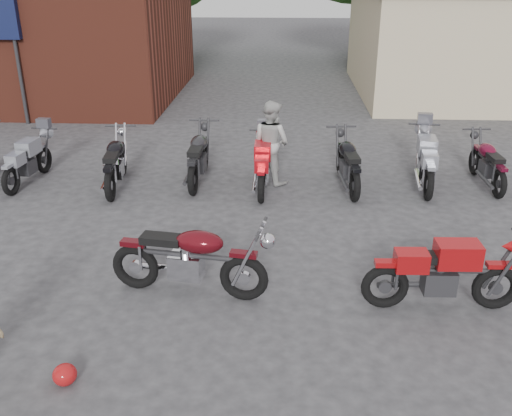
{
  "coord_description": "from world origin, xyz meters",
  "views": [
    {
      "loc": [
        0.81,
        -6.1,
        4.37
      ],
      "look_at": [
        0.41,
        1.92,
        0.9
      ],
      "focal_mm": 40.0,
      "sensor_mm": 36.0,
      "label": 1
    }
  ],
  "objects_px": {
    "sportbike": "(446,270)",
    "row_bike_7": "(488,160)",
    "person_light": "(271,142)",
    "row_bike_6": "(426,158)",
    "helmet": "(65,375)",
    "vintage_motorcycle": "(191,254)",
    "row_bike_5": "(348,160)",
    "row_bike_4": "(262,163)",
    "row_bike_2": "(115,159)",
    "row_bike_3": "(199,154)",
    "row_bike_1": "(27,158)"
  },
  "relations": [
    {
      "from": "row_bike_1",
      "to": "row_bike_6",
      "type": "height_order",
      "value": "row_bike_6"
    },
    {
      "from": "helmet",
      "to": "vintage_motorcycle",
      "type": "bearing_deg",
      "value": 59.66
    },
    {
      "from": "person_light",
      "to": "vintage_motorcycle",
      "type": "bearing_deg",
      "value": 117.96
    },
    {
      "from": "sportbike",
      "to": "row_bike_3",
      "type": "height_order",
      "value": "row_bike_3"
    },
    {
      "from": "row_bike_3",
      "to": "row_bike_4",
      "type": "distance_m",
      "value": 1.44
    },
    {
      "from": "row_bike_2",
      "to": "row_bike_3",
      "type": "bearing_deg",
      "value": -82.26
    },
    {
      "from": "vintage_motorcycle",
      "to": "helmet",
      "type": "height_order",
      "value": "vintage_motorcycle"
    },
    {
      "from": "row_bike_7",
      "to": "row_bike_2",
      "type": "bearing_deg",
      "value": 91.33
    },
    {
      "from": "row_bike_2",
      "to": "row_bike_5",
      "type": "relative_size",
      "value": 1.01
    },
    {
      "from": "sportbike",
      "to": "helmet",
      "type": "xyz_separation_m",
      "value": [
        -4.6,
        -1.77,
        -0.47
      ]
    },
    {
      "from": "vintage_motorcycle",
      "to": "row_bike_4",
      "type": "relative_size",
      "value": 1.11
    },
    {
      "from": "person_light",
      "to": "row_bike_2",
      "type": "relative_size",
      "value": 0.84
    },
    {
      "from": "person_light",
      "to": "row_bike_4",
      "type": "bearing_deg",
      "value": 109.66
    },
    {
      "from": "row_bike_6",
      "to": "person_light",
      "type": "bearing_deg",
      "value": 94.79
    },
    {
      "from": "sportbike",
      "to": "row_bike_1",
      "type": "distance_m",
      "value": 8.84
    },
    {
      "from": "row_bike_5",
      "to": "row_bike_2",
      "type": "bearing_deg",
      "value": 87.41
    },
    {
      "from": "row_bike_1",
      "to": "row_bike_6",
      "type": "bearing_deg",
      "value": -82.84
    },
    {
      "from": "helmet",
      "to": "row_bike_1",
      "type": "bearing_deg",
      "value": 115.81
    },
    {
      "from": "vintage_motorcycle",
      "to": "row_bike_7",
      "type": "distance_m",
      "value": 7.22
    },
    {
      "from": "sportbike",
      "to": "row_bike_7",
      "type": "height_order",
      "value": "sportbike"
    },
    {
      "from": "helmet",
      "to": "row_bike_7",
      "type": "bearing_deg",
      "value": 44.52
    },
    {
      "from": "vintage_motorcycle",
      "to": "helmet",
      "type": "xyz_separation_m",
      "value": [
        -1.14,
        -1.95,
        -0.51
      ]
    },
    {
      "from": "sportbike",
      "to": "row_bike_6",
      "type": "relative_size",
      "value": 0.97
    },
    {
      "from": "sportbike",
      "to": "person_light",
      "type": "xyz_separation_m",
      "value": [
        -2.46,
        4.8,
        0.28
      ]
    },
    {
      "from": "row_bike_5",
      "to": "row_bike_7",
      "type": "distance_m",
      "value": 2.95
    },
    {
      "from": "row_bike_3",
      "to": "row_bike_5",
      "type": "relative_size",
      "value": 1.04
    },
    {
      "from": "row_bike_4",
      "to": "row_bike_1",
      "type": "bearing_deg",
      "value": 88.42
    },
    {
      "from": "sportbike",
      "to": "row_bike_6",
      "type": "distance_m",
      "value": 4.76
    },
    {
      "from": "sportbike",
      "to": "row_bike_4",
      "type": "bearing_deg",
      "value": 119.28
    },
    {
      "from": "row_bike_1",
      "to": "row_bike_7",
      "type": "height_order",
      "value": "row_bike_7"
    },
    {
      "from": "row_bike_2",
      "to": "row_bike_5",
      "type": "bearing_deg",
      "value": -93.75
    },
    {
      "from": "row_bike_6",
      "to": "row_bike_3",
      "type": "bearing_deg",
      "value": 96.07
    },
    {
      "from": "sportbike",
      "to": "row_bike_3",
      "type": "relative_size",
      "value": 0.96
    },
    {
      "from": "vintage_motorcycle",
      "to": "person_light",
      "type": "height_order",
      "value": "person_light"
    },
    {
      "from": "row_bike_6",
      "to": "helmet",
      "type": "bearing_deg",
      "value": 146.98
    },
    {
      "from": "row_bike_1",
      "to": "row_bike_2",
      "type": "distance_m",
      "value": 1.94
    },
    {
      "from": "row_bike_1",
      "to": "row_bike_2",
      "type": "relative_size",
      "value": 0.91
    },
    {
      "from": "helmet",
      "to": "row_bike_3",
      "type": "relative_size",
      "value": 0.13
    },
    {
      "from": "vintage_motorcycle",
      "to": "helmet",
      "type": "distance_m",
      "value": 2.32
    },
    {
      "from": "person_light",
      "to": "row_bike_6",
      "type": "bearing_deg",
      "value": -141.81
    },
    {
      "from": "person_light",
      "to": "row_bike_4",
      "type": "relative_size",
      "value": 0.89
    },
    {
      "from": "sportbike",
      "to": "row_bike_4",
      "type": "distance_m",
      "value": 5.09
    },
    {
      "from": "row_bike_3",
      "to": "row_bike_6",
      "type": "relative_size",
      "value": 1.01
    },
    {
      "from": "sportbike",
      "to": "row_bike_4",
      "type": "relative_size",
      "value": 1.04
    },
    {
      "from": "row_bike_2",
      "to": "person_light",
      "type": "bearing_deg",
      "value": -88.0
    },
    {
      "from": "row_bike_2",
      "to": "row_bike_3",
      "type": "xyz_separation_m",
      "value": [
        1.68,
        0.42,
        0.01
      ]
    },
    {
      "from": "person_light",
      "to": "row_bike_3",
      "type": "distance_m",
      "value": 1.57
    },
    {
      "from": "row_bike_4",
      "to": "row_bike_2",
      "type": "bearing_deg",
      "value": 90.37
    },
    {
      "from": "person_light",
      "to": "row_bike_5",
      "type": "xyz_separation_m",
      "value": [
        1.6,
        -0.25,
        -0.28
      ]
    },
    {
      "from": "row_bike_2",
      "to": "row_bike_7",
      "type": "distance_m",
      "value": 7.78
    }
  ]
}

